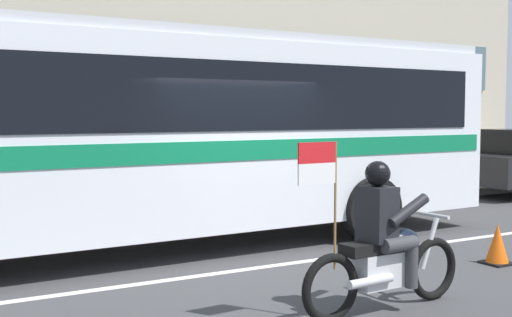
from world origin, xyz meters
name	(u,v)px	position (x,y,z in m)	size (l,w,h in m)	color
ground_plane	(241,259)	(0.00, 0.00, 0.00)	(60.00, 60.00, 0.00)	#3D3D3F
sidewalk_curb	(124,208)	(0.00, 5.10, 0.07)	(28.00, 3.80, 0.15)	#A39E93
lane_center_stripe	(263,267)	(0.00, -0.60, 0.00)	(26.60, 0.14, 0.01)	silver
transit_bus	(162,124)	(-0.69, 1.19, 1.88)	(11.15, 2.91, 3.22)	silver
motorcycle_with_rider	(384,248)	(0.11, -2.87, 0.67)	(2.19, 0.64, 1.78)	black
traffic_cone	(497,245)	(2.86, -2.02, 0.26)	(0.36, 0.36, 0.55)	#EA590F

